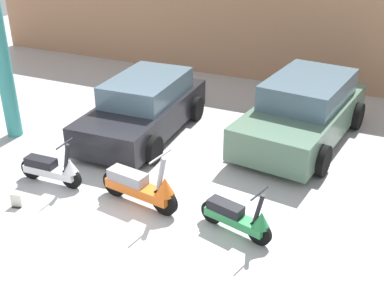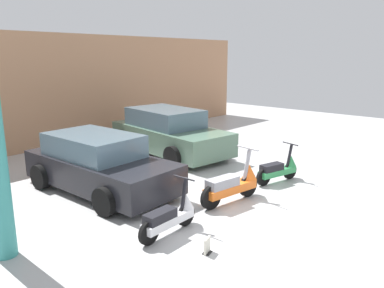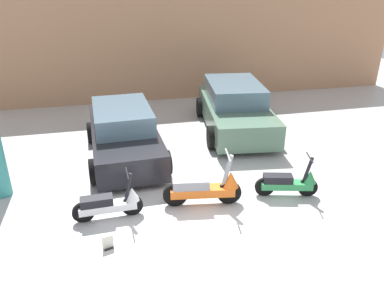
% 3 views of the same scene
% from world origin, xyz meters
% --- Properties ---
extents(ground_plane, '(28.00, 28.00, 0.00)m').
position_xyz_m(ground_plane, '(0.00, 0.00, 0.00)').
color(ground_plane, '#B2B2B2').
extents(wall_back, '(19.60, 0.12, 3.80)m').
position_xyz_m(wall_back, '(0.00, 8.05, 1.90)').
color(wall_back, tan).
rests_on(wall_back, ground_plane).
extents(scooter_front_left, '(1.36, 0.49, 0.95)m').
position_xyz_m(scooter_front_left, '(-1.79, 0.53, 0.34)').
color(scooter_front_left, black).
rests_on(scooter_front_left, ground_plane).
extents(scooter_front_right, '(1.62, 0.61, 1.14)m').
position_xyz_m(scooter_front_right, '(0.13, 0.59, 0.40)').
color(scooter_front_right, black).
rests_on(scooter_front_right, ground_plane).
extents(scooter_front_center, '(1.32, 0.60, 0.94)m').
position_xyz_m(scooter_front_center, '(1.96, 0.51, 0.33)').
color(scooter_front_center, black).
rests_on(scooter_front_center, ground_plane).
extents(car_rear_left, '(2.01, 3.94, 1.31)m').
position_xyz_m(car_rear_left, '(-1.35, 3.30, 0.63)').
color(car_rear_left, black).
rests_on(car_rear_left, ground_plane).
extents(car_rear_center, '(2.42, 4.38, 1.42)m').
position_xyz_m(car_rear_center, '(2.08, 4.49, 0.68)').
color(car_rear_center, '#51705B').
rests_on(car_rear_center, ground_plane).
extents(placard_near_left_scooter, '(0.20, 0.16, 0.26)m').
position_xyz_m(placard_near_left_scooter, '(-1.89, -0.38, 0.11)').
color(placard_near_left_scooter, black).
rests_on(placard_near_left_scooter, ground_plane).
extents(support_column_side, '(0.34, 0.34, 3.80)m').
position_xyz_m(support_column_side, '(-4.05, 1.92, 1.90)').
color(support_column_side, teal).
rests_on(support_column_side, ground_plane).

